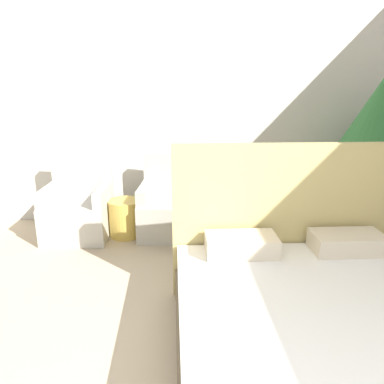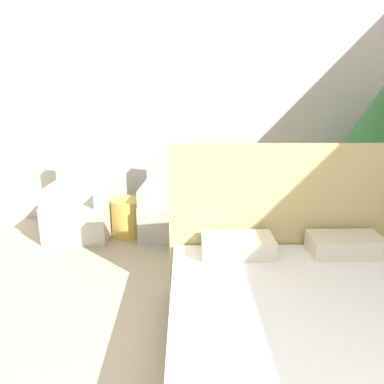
{
  "view_description": "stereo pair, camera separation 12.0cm",
  "coord_description": "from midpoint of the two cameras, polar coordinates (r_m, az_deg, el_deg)",
  "views": [
    {
      "loc": [
        -0.21,
        -0.38,
        1.67
      ],
      "look_at": [
        -0.04,
        2.96,
        0.68
      ],
      "focal_mm": 35.0,
      "sensor_mm": 36.0,
      "label": 1
    },
    {
      "loc": [
        -0.09,
        -0.38,
        1.67
      ],
      "look_at": [
        -0.04,
        2.96,
        0.68
      ],
      "focal_mm": 35.0,
      "sensor_mm": 36.0,
      "label": 2
    }
  ],
  "objects": [
    {
      "name": "potted_palm",
      "position": [
        4.34,
        26.22,
        8.66
      ],
      "size": [
        1.11,
        1.11,
        1.79
      ],
      "color": "#4C4C4C",
      "rests_on": "ground_plane"
    },
    {
      "name": "armchair_near_window_left",
      "position": [
        4.36,
        -17.68,
        -3.07
      ],
      "size": [
        0.72,
        0.67,
        0.88
      ],
      "rotation": [
        0.0,
        0.0,
        -0.05
      ],
      "color": "#B7B2A8",
      "rests_on": "ground_plane"
    },
    {
      "name": "side_table",
      "position": [
        4.26,
        -10.95,
        -3.91
      ],
      "size": [
        0.36,
        0.36,
        0.41
      ],
      "color": "gold",
      "rests_on": "ground_plane"
    },
    {
      "name": "armchair_near_window_right",
      "position": [
        4.21,
        -3.95,
        -2.97
      ],
      "size": [
        0.75,
        0.7,
        0.88
      ],
      "rotation": [
        0.0,
        0.0,
        -0.1
      ],
      "color": "#B7B2A8",
      "rests_on": "ground_plane"
    },
    {
      "name": "bed",
      "position": [
        2.35,
        19.77,
        -21.59
      ],
      "size": [
        1.8,
        2.25,
        1.23
      ],
      "color": "brown",
      "rests_on": "ground_plane"
    },
    {
      "name": "wall_back",
      "position": [
        4.55,
        -1.03,
        13.74
      ],
      "size": [
        10.0,
        0.06,
        2.9
      ],
      "color": "silver",
      "rests_on": "ground_plane"
    }
  ]
}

